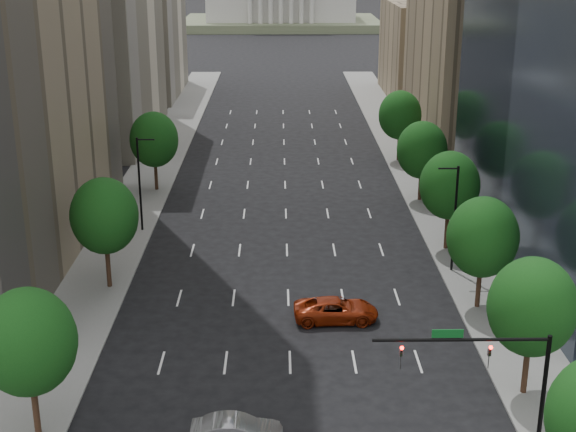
{
  "coord_description": "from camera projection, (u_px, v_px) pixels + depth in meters",
  "views": [
    {
      "loc": [
        -0.66,
        -6.58,
        25.97
      ],
      "look_at": [
        -0.06,
        45.89,
        8.0
      ],
      "focal_mm": 50.6,
      "sensor_mm": 36.0,
      "label": 1
    }
  ],
  "objects": [
    {
      "name": "streetlight_rn",
      "position": [
        454.0,
        216.0,
        65.25
      ],
      "size": [
        1.7,
        0.2,
        9.0
      ],
      "color": "black",
      "rests_on": "ground"
    },
    {
      "name": "tree_left_0",
      "position": [
        28.0,
        342.0,
        42.91
      ],
      "size": [
        5.2,
        5.2,
        8.75
      ],
      "color": "#382316",
      "rests_on": "ground"
    },
    {
      "name": "filler_right",
      "position": [
        429.0,
        50.0,
        138.14
      ],
      "size": [
        14.0,
        26.0,
        16.0
      ],
      "primitive_type": "cube",
      "color": "#8C7759",
      "rests_on": "ground"
    },
    {
      "name": "traffic_signal",
      "position": [
        498.0,
        368.0,
        41.46
      ],
      "size": [
        9.12,
        0.4,
        7.38
      ],
      "color": "black",
      "rests_on": "ground"
    },
    {
      "name": "sidewalk_left",
      "position": [
        111.0,
        250.0,
        71.22
      ],
      "size": [
        6.0,
        200.0,
        0.15
      ],
      "primitive_type": "cube",
      "color": "slate",
      "rests_on": "ground"
    },
    {
      "name": "tree_right_3",
      "position": [
        450.0,
        185.0,
        69.65
      ],
      "size": [
        5.2,
        5.2,
        8.89
      ],
      "color": "#382316",
      "rests_on": "ground"
    },
    {
      "name": "car_red_far",
      "position": [
        336.0,
        310.0,
        57.96
      ],
      "size": [
        6.14,
        3.0,
        1.68
      ],
      "primitive_type": "imported",
      "rotation": [
        0.0,
        0.0,
        1.61
      ],
      "color": "maroon",
      "rests_on": "ground"
    },
    {
      "name": "streetlight_ln",
      "position": [
        140.0,
        182.0,
        74.42
      ],
      "size": [
        1.7,
        0.2,
        9.0
      ],
      "color": "black",
      "rests_on": "ground"
    },
    {
      "name": "tree_right_2",
      "position": [
        483.0,
        237.0,
        58.39
      ],
      "size": [
        5.2,
        5.2,
        8.61
      ],
      "color": "#382316",
      "rests_on": "ground"
    },
    {
      "name": "parking_tan_right",
      "position": [
        477.0,
        28.0,
        104.65
      ],
      "size": [
        14.0,
        30.0,
        30.0
      ],
      "primitive_type": "cube",
      "color": "#8C7759",
      "rests_on": "ground"
    },
    {
      "name": "tree_right_1",
      "position": [
        532.0,
        307.0,
        46.99
      ],
      "size": [
        5.2,
        5.2,
        8.75
      ],
      "color": "#382316",
      "rests_on": "ground"
    },
    {
      "name": "tree_left_2",
      "position": [
        154.0,
        140.0,
        86.44
      ],
      "size": [
        5.2,
        5.2,
        8.68
      ],
      "color": "#382316",
      "rests_on": "ground"
    },
    {
      "name": "tree_right_4",
      "position": [
        422.0,
        150.0,
        83.03
      ],
      "size": [
        5.2,
        5.2,
        8.46
      ],
      "color": "#382316",
      "rests_on": "ground"
    },
    {
      "name": "filler_left",
      "position": [
        138.0,
        42.0,
        140.12
      ],
      "size": [
        14.0,
        26.0,
        18.0
      ],
      "primitive_type": "cube",
      "color": "beige",
      "rests_on": "ground"
    },
    {
      "name": "tree_right_5",
      "position": [
        400.0,
        115.0,
        98.07
      ],
      "size": [
        5.2,
        5.2,
        8.75
      ],
      "color": "#382316",
      "rests_on": "ground"
    },
    {
      "name": "foothills",
      "position": [
        327.0,
        30.0,
        594.27
      ],
      "size": [
        720.0,
        413.0,
        263.0
      ],
      "color": "olive",
      "rests_on": "ground"
    },
    {
      "name": "midrise_cream_left",
      "position": [
        93.0,
        7.0,
        106.14
      ],
      "size": [
        14.0,
        30.0,
        35.0
      ],
      "primitive_type": "cube",
      "color": "beige",
      "rests_on": "ground"
    },
    {
      "name": "sidewalk_right",
      "position": [
        462.0,
        248.0,
        71.55
      ],
      "size": [
        6.0,
        200.0,
        0.15
      ],
      "primitive_type": "cube",
      "color": "slate",
      "rests_on": "ground"
    },
    {
      "name": "car_silver",
      "position": [
        237.0,
        432.0,
        43.63
      ],
      "size": [
        5.0,
        1.77,
        1.64
      ],
      "primitive_type": "imported",
      "rotation": [
        0.0,
        0.0,
        1.58
      ],
      "color": "gray",
      "rests_on": "ground"
    },
    {
      "name": "tree_left_1",
      "position": [
        104.0,
        216.0,
        61.76
      ],
      "size": [
        5.2,
        5.2,
        8.97
      ],
      "color": "#382316",
      "rests_on": "ground"
    }
  ]
}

